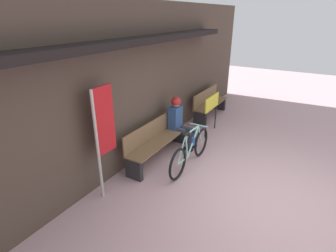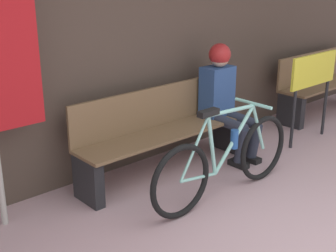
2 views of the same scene
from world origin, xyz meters
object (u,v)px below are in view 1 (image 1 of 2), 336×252
at_px(park_bench_near, 157,141).
at_px(signboard, 212,105).
at_px(bicycle, 190,151).
at_px(person_seated, 179,119).
at_px(banner_pole, 103,130).
at_px(park_bench_far, 209,104).

xyz_separation_m(park_bench_near, signboard, (1.83, -0.50, 0.36)).
height_order(park_bench_near, bicycle, bicycle).
distance_m(person_seated, signboard, 1.14).
relative_size(park_bench_near, person_seated, 1.59).
height_order(park_bench_near, banner_pole, banner_pole).
relative_size(bicycle, banner_pole, 0.89).
xyz_separation_m(park_bench_near, banner_pole, (-1.47, 0.09, 0.81)).
height_order(park_bench_near, park_bench_far, same).
xyz_separation_m(person_seated, banner_pole, (-2.22, 0.21, 0.53)).
relative_size(person_seated, banner_pole, 0.63).
height_order(park_bench_near, signboard, signboard).
distance_m(park_bench_near, person_seated, 0.81).
relative_size(bicycle, signboard, 1.67).
xyz_separation_m(bicycle, signboard, (1.78, 0.28, 0.41)).
bearing_deg(park_bench_near, bicycle, -86.12).
bearing_deg(banner_pole, signboard, -10.10).
bearing_deg(bicycle, park_bench_near, 93.88).
bearing_deg(signboard, banner_pole, 169.90).
bearing_deg(person_seated, bicycle, -136.92).
xyz_separation_m(park_bench_near, bicycle, (0.05, -0.77, -0.05)).
bearing_deg(park_bench_near, person_seated, -9.08).
distance_m(park_bench_near, bicycle, 0.78).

